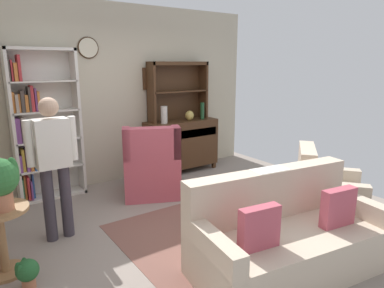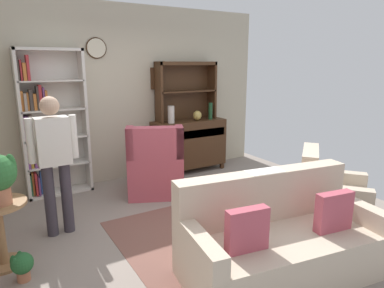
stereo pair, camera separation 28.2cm
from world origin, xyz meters
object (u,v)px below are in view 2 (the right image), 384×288
object	(u,v)px
sideboard_hutch	(186,83)
person_reading	(54,156)
bottle_wine	(210,111)
coffee_table	(239,202)
plant_stand	(0,227)
potted_plant_small	(22,265)
bookshelf	(49,125)
book_stack	(243,191)
couch_floral	(278,241)
armchair_floral	(329,198)
wingback_chair	(155,169)
sideboard	(189,143)
vase_tall	(171,115)
vase_round	(197,115)

from	to	relation	value
sideboard_hutch	person_reading	xyz separation A→B (m)	(-2.42, -1.35, -0.65)
bottle_wine	coffee_table	world-z (taller)	bottle_wine
plant_stand	potted_plant_small	xyz separation A→B (m)	(0.13, -0.35, -0.24)
bookshelf	book_stack	xyz separation A→B (m)	(1.73, -2.26, -0.59)
sideboard_hutch	bookshelf	bearing A→B (deg)	-179.39
couch_floral	armchair_floral	xyz separation A→B (m)	(1.32, 0.47, -0.02)
sideboard_hutch	armchair_floral	world-z (taller)	sideboard_hutch
book_stack	bottle_wine	bearing A→B (deg)	65.97
bookshelf	sideboard_hutch	size ratio (longest dim) A/B	1.91
plant_stand	bookshelf	bearing A→B (deg)	66.58
armchair_floral	wingback_chair	bearing A→B (deg)	128.20
sideboard	armchair_floral	bearing A→B (deg)	-79.62
vase_tall	vase_round	distance (m)	0.52
bottle_wine	plant_stand	size ratio (longest dim) A/B	0.46
bottle_wine	vase_tall	bearing A→B (deg)	179.34
bookshelf	armchair_floral	size ratio (longest dim) A/B	1.95
person_reading	book_stack	bearing A→B (deg)	-26.57
bottle_wine	potted_plant_small	xyz separation A→B (m)	(-3.27, -1.90, -0.91)
vase_tall	potted_plant_small	size ratio (longest dim) A/B	1.07
vase_round	potted_plant_small	bearing A→B (deg)	-147.46
coffee_table	sideboard	bearing A→B (deg)	73.75
sideboard_hutch	plant_stand	size ratio (longest dim) A/B	1.71
person_reading	plant_stand	bearing A→B (deg)	-146.17
coffee_table	book_stack	distance (m)	0.15
book_stack	sideboard	bearing A→B (deg)	76.03
vase_round	book_stack	world-z (taller)	vase_round
coffee_table	vase_tall	bearing A→B (deg)	83.08
vase_round	book_stack	distance (m)	2.29
plant_stand	armchair_floral	bearing A→B (deg)	-15.17
couch_floral	plant_stand	world-z (taller)	couch_floral
couch_floral	potted_plant_small	world-z (taller)	couch_floral
bookshelf	coffee_table	bearing A→B (deg)	-55.08
sideboard_hutch	wingback_chair	world-z (taller)	sideboard_hutch
vase_tall	book_stack	world-z (taller)	vase_tall
sideboard_hutch	couch_floral	size ratio (longest dim) A/B	0.58
wingback_chair	book_stack	xyz separation A→B (m)	(0.45, -1.46, 0.06)
sideboard_hutch	plant_stand	distance (m)	3.68
wingback_chair	person_reading	distance (m)	1.61
armchair_floral	coffee_table	xyz separation A→B (m)	(-1.13, 0.35, 0.06)
wingback_chair	plant_stand	bearing A→B (deg)	-155.71
couch_floral	armchair_floral	size ratio (longest dim) A/B	1.77
bookshelf	sideboard	bearing A→B (deg)	-2.14
vase_round	armchair_floral	bearing A→B (deg)	-82.23
bottle_wine	couch_floral	size ratio (longest dim) A/B	0.16
bottle_wine	potted_plant_small	distance (m)	3.89
wingback_chair	book_stack	distance (m)	1.53
armchair_floral	potted_plant_small	bearing A→B (deg)	169.96
plant_stand	coffee_table	bearing A→B (deg)	-14.17
sideboard_hutch	book_stack	world-z (taller)	sideboard_hutch
wingback_chair	potted_plant_small	bearing A→B (deg)	-146.23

